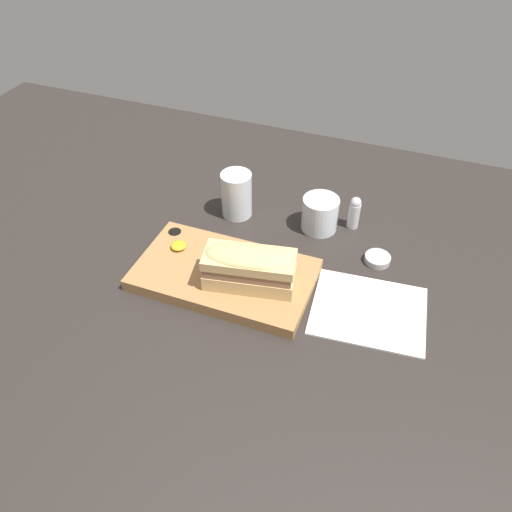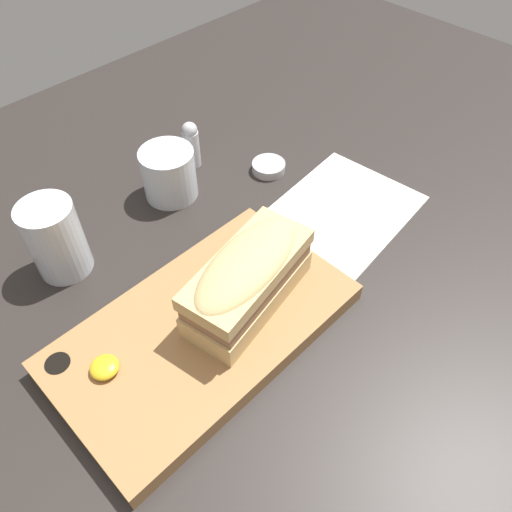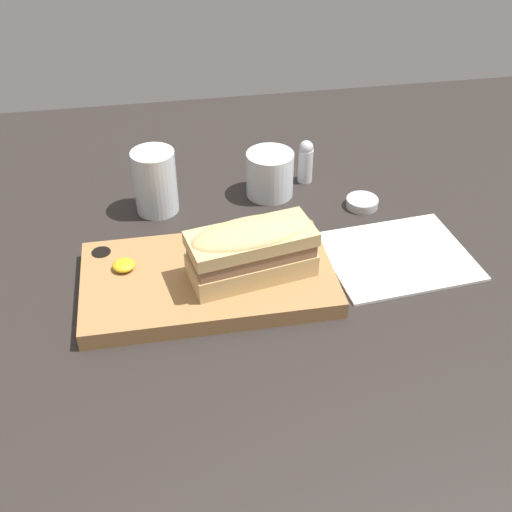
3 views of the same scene
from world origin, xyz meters
The scene contains 9 objects.
dining_table centered at (0.00, 0.00, 1.00)cm, with size 194.85×115.50×2.00cm.
serving_board centered at (3.07, -4.78, 3.24)cm, with size 34.24×19.51×2.54cm.
sandwich centered at (9.00, -6.26, 8.80)cm, with size 17.73×10.13×8.06cm.
mustard_dollop centered at (-8.05, -2.13, 5.09)cm, with size 3.10×3.10×1.24cm.
water_glass centered at (-2.66, 15.79, 6.52)cm, with size 6.82×6.82×10.41cm.
wine_glass centered at (16.10, 17.36, 5.56)cm, with size 7.84×7.84×7.55cm.
napkin centered at (31.26, -3.17, 2.20)cm, with size 21.97×18.71×0.40cm.
salt_shaker centered at (22.91, 20.45, 5.91)cm, with size 2.51×2.51×7.63cm.
condiment_dish centered at (30.22, 10.87, 2.72)cm, with size 5.20×5.20×1.44cm.
Camera 1 is at (33.52, -67.66, 71.13)cm, focal length 35.00 mm.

